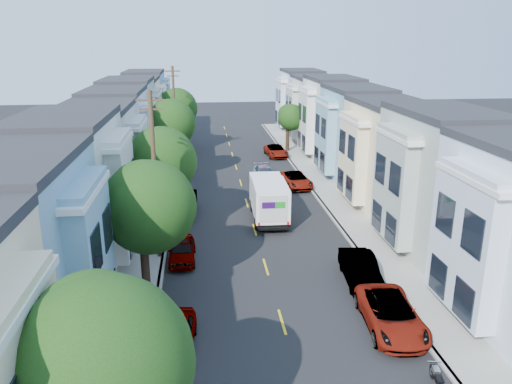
% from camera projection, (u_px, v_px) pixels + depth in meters
% --- Properties ---
extents(ground, '(160.00, 160.00, 0.00)m').
position_uv_depth(ground, '(266.00, 267.00, 29.38)').
color(ground, black).
rests_on(ground, ground).
extents(road_slab, '(12.00, 70.00, 0.02)m').
position_uv_depth(road_slab, '(244.00, 192.00, 43.62)').
color(road_slab, black).
rests_on(road_slab, ground).
extents(curb_left, '(0.30, 70.00, 0.15)m').
position_uv_depth(curb_left, '(174.00, 194.00, 42.96)').
color(curb_left, gray).
rests_on(curb_left, ground).
extents(curb_right, '(0.30, 70.00, 0.15)m').
position_uv_depth(curb_right, '(311.00, 189.00, 44.24)').
color(curb_right, gray).
rests_on(curb_right, ground).
extents(sidewalk_left, '(2.60, 70.00, 0.15)m').
position_uv_depth(sidewalk_left, '(158.00, 194.00, 42.82)').
color(sidewalk_left, gray).
rests_on(sidewalk_left, ground).
extents(sidewalk_right, '(2.60, 70.00, 0.15)m').
position_uv_depth(sidewalk_right, '(326.00, 189.00, 44.38)').
color(sidewalk_right, gray).
rests_on(sidewalk_right, ground).
extents(centerline, '(0.12, 70.00, 0.01)m').
position_uv_depth(centerline, '(244.00, 192.00, 43.62)').
color(centerline, gold).
rests_on(centerline, ground).
extents(townhouse_row_left, '(5.00, 70.00, 8.50)m').
position_uv_depth(townhouse_row_left, '(113.00, 197.00, 42.44)').
color(townhouse_row_left, beige).
rests_on(townhouse_row_left, ground).
extents(townhouse_row_right, '(5.00, 70.00, 8.50)m').
position_uv_depth(townhouse_row_right, '(367.00, 188.00, 44.81)').
color(townhouse_row_right, beige).
rests_on(townhouse_row_right, ground).
extents(tree_a, '(4.70, 4.70, 7.30)m').
position_uv_depth(tree_a, '(100.00, 366.00, 12.67)').
color(tree_a, black).
rests_on(tree_a, ground).
extents(tree_b, '(4.70, 4.70, 7.28)m').
position_uv_depth(tree_b, '(147.00, 207.00, 24.61)').
color(tree_b, black).
rests_on(tree_b, ground).
extents(tree_c, '(4.70, 4.70, 7.39)m').
position_uv_depth(tree_c, '(160.00, 162.00, 33.23)').
color(tree_c, black).
rests_on(tree_c, ground).
extents(tree_d, '(4.45, 4.45, 7.72)m').
position_uv_depth(tree_d, '(170.00, 124.00, 45.49)').
color(tree_d, black).
rests_on(tree_d, ground).
extents(tree_e, '(4.70, 4.70, 7.47)m').
position_uv_depth(tree_e, '(176.00, 109.00, 57.91)').
color(tree_e, black).
rests_on(tree_e, ground).
extents(tree_far_r, '(3.10, 3.10, 5.64)m').
position_uv_depth(tree_far_r, '(290.00, 118.00, 58.10)').
color(tree_far_r, black).
rests_on(tree_far_r, ground).
extents(utility_pole_near, '(1.60, 0.26, 10.00)m').
position_uv_depth(utility_pole_near, '(155.00, 177.00, 29.09)').
color(utility_pole_near, '#42301E').
rests_on(utility_pole_near, ground).
extents(utility_pole_far, '(1.60, 0.26, 10.00)m').
position_uv_depth(utility_pole_far, '(175.00, 113.00, 53.78)').
color(utility_pole_far, '#42301E').
rests_on(utility_pole_far, ground).
extents(fedex_truck, '(2.42, 6.28, 3.01)m').
position_uv_depth(fedex_truck, '(269.00, 198.00, 36.70)').
color(fedex_truck, white).
rests_on(fedex_truck, ground).
extents(lead_sedan, '(2.09, 4.59, 1.35)m').
position_uv_depth(lead_sedan, '(265.00, 174.00, 46.88)').
color(lead_sedan, black).
rests_on(lead_sedan, ground).
extents(parked_left_b, '(1.95, 4.19, 1.32)m').
position_uv_depth(parked_left_b, '(176.00, 335.00, 21.46)').
color(parked_left_b, black).
rests_on(parked_left_b, ground).
extents(parked_left_c, '(1.58, 4.09, 1.32)m').
position_uv_depth(parked_left_c, '(182.00, 250.00, 30.06)').
color(parked_left_c, '#9EA0AB').
rests_on(parked_left_c, ground).
extents(parked_left_d, '(1.76, 4.68, 1.54)m').
position_uv_depth(parked_left_d, '(185.00, 203.00, 38.42)').
color(parked_left_d, '#440803').
rests_on(parked_left_d, ground).
extents(parked_right_a, '(2.75, 5.38, 1.45)m').
position_uv_depth(parked_right_a, '(391.00, 315.00, 22.95)').
color(parked_right_a, '#404040').
rests_on(parked_right_a, ground).
extents(parked_right_b, '(2.00, 4.74, 1.54)m').
position_uv_depth(parked_right_b, '(360.00, 270.00, 27.28)').
color(parked_right_b, white).
rests_on(parked_right_b, ground).
extents(parked_right_c, '(2.58, 4.86, 1.30)m').
position_uv_depth(parked_right_c, '(296.00, 180.00, 45.06)').
color(parked_right_c, black).
rests_on(parked_right_c, ground).
extents(parked_right_d, '(2.46, 4.80, 1.30)m').
position_uv_depth(parked_right_d, '(276.00, 151.00, 56.70)').
color(parked_right_d, black).
rests_on(parked_right_d, ground).
extents(motorcycle, '(0.25, 1.82, 0.72)m').
position_uv_depth(motorcycle, '(437.00, 379.00, 19.14)').
color(motorcycle, black).
rests_on(motorcycle, ground).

